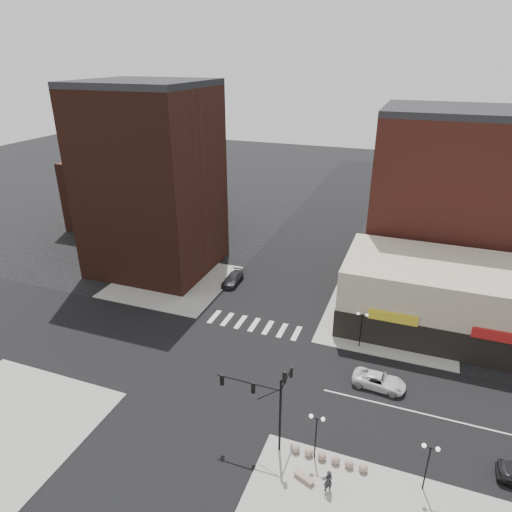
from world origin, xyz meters
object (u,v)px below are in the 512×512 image
(traffic_signal, at_px, (270,395))
(street_lamp_ne, at_px, (362,321))
(white_suv, at_px, (379,381))
(stone_bench, at_px, (304,478))
(pedestrian, at_px, (328,481))
(street_lamp_se_b, at_px, (429,456))
(dark_sedan_north, at_px, (233,279))
(street_lamp_se_a, at_px, (316,426))

(traffic_signal, height_order, street_lamp_ne, traffic_signal)
(traffic_signal, distance_m, white_suv, 13.29)
(street_lamp_ne, xyz_separation_m, stone_bench, (-1.23, -18.27, -2.97))
(street_lamp_ne, bearing_deg, traffic_signal, -106.75)
(pedestrian, bearing_deg, white_suv, -137.49)
(street_lamp_se_b, xyz_separation_m, stone_bench, (-8.23, -2.27, -2.97))
(street_lamp_se_b, relative_size, white_suv, 0.85)
(white_suv, height_order, pedestrian, pedestrian)
(street_lamp_se_b, xyz_separation_m, dark_sedan_north, (-25.50, 24.90, -2.61))
(street_lamp_ne, xyz_separation_m, dark_sedan_north, (-18.50, 8.90, -2.61))
(street_lamp_se_a, height_order, street_lamp_se_b, same)
(street_lamp_se_a, bearing_deg, street_lamp_se_b, 0.00)
(pedestrian, height_order, stone_bench, pedestrian)
(street_lamp_ne, bearing_deg, pedestrian, -88.22)
(street_lamp_se_a, bearing_deg, street_lamp_ne, 86.42)
(street_lamp_se_a, height_order, white_suv, street_lamp_se_a)
(dark_sedan_north, height_order, stone_bench, dark_sedan_north)
(dark_sedan_north, height_order, pedestrian, pedestrian)
(traffic_signal, height_order, street_lamp_se_a, traffic_signal)
(white_suv, bearing_deg, street_lamp_se_a, 164.27)
(street_lamp_se_a, relative_size, pedestrian, 2.20)
(traffic_signal, xyz_separation_m, dark_sedan_north, (-13.74, 24.73, -4.28))
(traffic_signal, bearing_deg, stone_bench, -34.64)
(street_lamp_ne, bearing_deg, street_lamp_se_b, -66.37)
(street_lamp_se_a, distance_m, white_suv, 11.25)
(white_suv, relative_size, dark_sedan_north, 1.05)
(street_lamp_se_b, relative_size, pedestrian, 2.20)
(white_suv, bearing_deg, street_lamp_se_b, -153.28)
(street_lamp_se_b, distance_m, dark_sedan_north, 35.74)
(street_lamp_se_b, xyz_separation_m, white_suv, (-4.29, 10.29, -2.61))
(pedestrian, distance_m, stone_bench, 1.97)
(white_suv, bearing_deg, traffic_signal, 147.65)
(street_lamp_ne, xyz_separation_m, pedestrian, (0.58, -18.56, -2.22))
(street_lamp_se_b, bearing_deg, street_lamp_ne, 113.63)
(white_suv, relative_size, pedestrian, 2.59)
(stone_bench, bearing_deg, street_lamp_se_a, 105.45)
(white_suv, xyz_separation_m, pedestrian, (-2.13, -12.85, 0.38))
(traffic_signal, height_order, street_lamp_se_b, traffic_signal)
(white_suv, bearing_deg, street_lamp_ne, 29.46)
(traffic_signal, height_order, white_suv, traffic_signal)
(street_lamp_se_b, xyz_separation_m, pedestrian, (-6.42, -2.56, -2.22))
(white_suv, bearing_deg, dark_sedan_north, 59.52)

